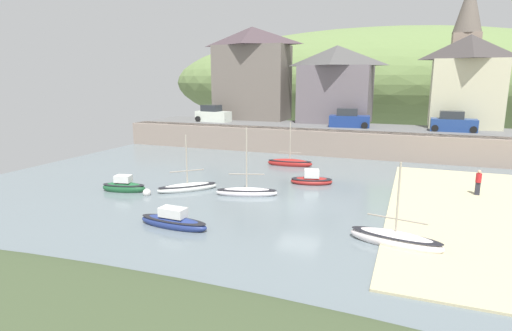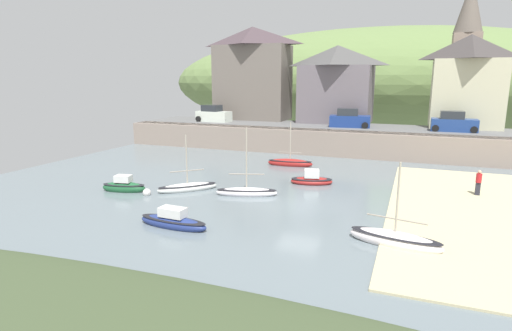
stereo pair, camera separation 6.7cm
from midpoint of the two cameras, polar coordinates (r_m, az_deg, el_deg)
The scene contains 19 objects.
ground at distance 15.73m, azimuth 1.65°, elevation -15.22°, with size 48.00×41.00×0.61m.
quay_seawall at distance 41.15m, azimuth 12.58°, elevation 3.30°, with size 48.00×9.40×2.40m.
hillside_backdrop at distance 78.19m, azimuth 17.16°, elevation 10.89°, with size 80.00×44.00×18.86m.
waterfront_building_left at distance 51.61m, azimuth -0.44°, elevation 12.72°, with size 9.17×4.99×11.09m.
waterfront_building_centre at distance 48.74m, azimuth 11.18°, elevation 11.09°, with size 8.17×6.24×8.65m.
waterfront_building_right at distance 48.18m, azimuth 27.34°, elevation 10.43°, with size 6.98×6.09×9.34m.
church_with_spire at distance 52.25m, azimuth 27.16°, elevation 14.12°, with size 3.00×3.00×15.64m.
sailboat_white_hull at distance 19.73m, azimuth 18.81°, elevation -9.72°, with size 4.28×1.94×4.03m.
fishing_boat_green at distance 21.33m, azimuth -11.37°, elevation -7.62°, with size 3.93×1.22×1.17m.
motorboat_with_cabin at distance 35.50m, azimuth 4.80°, elevation 0.39°, with size 3.98×1.43×3.92m.
rowboat_small_beached at distance 29.61m, azimuth 7.80°, elevation -1.97°, with size 3.22×2.10×1.14m.
sailboat_tall_mast at distance 26.43m, azimuth -1.24°, elevation -3.65°, with size 4.05×2.08×4.53m.
sailboat_blue_trim at distance 27.92m, azimuth -9.43°, elevation -2.99°, with size 3.60×3.54×3.92m.
dinghy_open_wooden at distance 28.74m, azimuth -17.83°, elevation -2.79°, with size 3.13×1.62×1.27m.
parked_car_near_slipway at distance 49.01m, azimuth -5.91°, elevation 7.04°, with size 4.26×2.14×1.95m.
parked_car_by_wall at distance 44.12m, azimuth 12.88°, elevation 6.27°, with size 4.26×2.14×1.95m.
parked_car_end_of_row at distance 43.79m, azimuth 25.80°, elevation 5.34°, with size 4.11×1.82×1.95m.
person_on_slipway at distance 29.55m, azimuth 28.58°, elevation -1.96°, with size 0.34×0.34×1.62m.
mooring_buoy at distance 27.41m, azimuth -14.86°, elevation -3.66°, with size 0.53×0.53×0.53m.
Camera 2 is at (6.09, -22.74, 7.35)m, focal length 28.79 mm.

